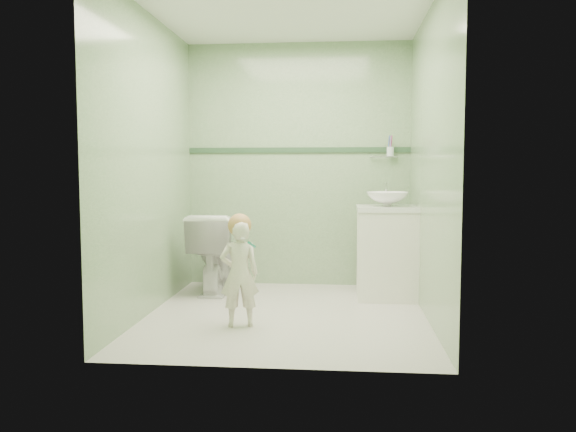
# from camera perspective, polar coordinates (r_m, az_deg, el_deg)

# --- Properties ---
(ground) EXTENTS (2.50, 2.50, 0.00)m
(ground) POSITION_cam_1_polar(r_m,az_deg,el_deg) (4.68, -0.17, -9.71)
(ground) COLOR beige
(ground) RESTS_ON ground
(room_shell) EXTENTS (2.50, 2.54, 2.40)m
(room_shell) POSITION_cam_1_polar(r_m,az_deg,el_deg) (4.54, -0.18, 5.14)
(room_shell) COLOR #81A877
(room_shell) RESTS_ON ground
(trim_stripe) EXTENTS (2.20, 0.02, 0.05)m
(trim_stripe) POSITION_cam_1_polar(r_m,az_deg,el_deg) (5.77, 1.01, 6.52)
(trim_stripe) COLOR #2E4E32
(trim_stripe) RESTS_ON room_shell
(vanity) EXTENTS (0.52, 0.50, 0.80)m
(vanity) POSITION_cam_1_polar(r_m,az_deg,el_deg) (5.29, 9.68, -3.70)
(vanity) COLOR white
(vanity) RESTS_ON ground
(counter) EXTENTS (0.54, 0.52, 0.04)m
(counter) POSITION_cam_1_polar(r_m,az_deg,el_deg) (5.24, 9.74, 0.74)
(counter) COLOR white
(counter) RESTS_ON vanity
(basin) EXTENTS (0.37, 0.37, 0.13)m
(basin) POSITION_cam_1_polar(r_m,az_deg,el_deg) (5.24, 9.76, 1.66)
(basin) COLOR white
(basin) RESTS_ON counter
(faucet) EXTENTS (0.03, 0.13, 0.18)m
(faucet) POSITION_cam_1_polar(r_m,az_deg,el_deg) (5.42, 9.62, 2.60)
(faucet) COLOR silver
(faucet) RESTS_ON counter
(cup_holder) EXTENTS (0.26, 0.07, 0.21)m
(cup_holder) POSITION_cam_1_polar(r_m,az_deg,el_deg) (5.72, 9.97, 6.30)
(cup_holder) COLOR silver
(cup_holder) RESTS_ON room_shell
(toilet) EXTENTS (0.44, 0.75, 0.75)m
(toilet) POSITION_cam_1_polar(r_m,az_deg,el_deg) (5.50, -7.08, -3.61)
(toilet) COLOR white
(toilet) RESTS_ON ground
(toddler) EXTENTS (0.32, 0.25, 0.78)m
(toddler) POSITION_cam_1_polar(r_m,az_deg,el_deg) (4.29, -4.81, -5.70)
(toddler) COLOR beige
(toddler) RESTS_ON ground
(hair_cap) EXTENTS (0.17, 0.17, 0.17)m
(hair_cap) POSITION_cam_1_polar(r_m,az_deg,el_deg) (4.26, -4.79, -0.92)
(hair_cap) COLOR #BB864A
(hair_cap) RESTS_ON toddler
(teal_toothbrush) EXTENTS (0.11, 0.14, 0.08)m
(teal_toothbrush) POSITION_cam_1_polar(r_m,az_deg,el_deg) (4.13, -3.69, -2.77)
(teal_toothbrush) COLOR #128466
(teal_toothbrush) RESTS_ON toddler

